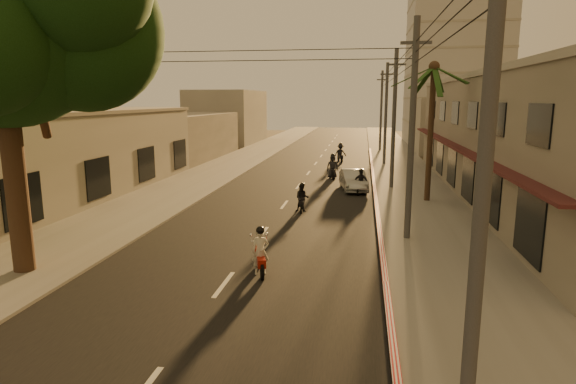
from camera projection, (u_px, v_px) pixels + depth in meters
name	position (u px, v px, depth m)	size (l,w,h in m)	color
ground	(204.00, 312.00, 13.41)	(160.00, 160.00, 0.00)	#383023
road	(299.00, 186.00, 32.81)	(10.00, 140.00, 0.02)	black
sidewalk_right	(411.00, 188.00, 31.67)	(5.00, 140.00, 0.12)	slate
sidewalk_left	(193.00, 182.00, 33.94)	(5.00, 140.00, 0.12)	slate
curb_stripe	(376.00, 202.00, 27.17)	(0.20, 60.00, 0.20)	red
shophouse_row	(531.00, 137.00, 28.08)	(8.80, 34.20, 7.30)	gray
left_building	(53.00, 155.00, 28.62)	(8.20, 24.20, 5.20)	#A6A296
distant_tower	(457.00, 36.00, 62.68)	(12.10, 12.10, 28.00)	#B7B5B2
broadleaf_tree	(12.00, 12.00, 14.89)	(9.60, 8.70, 12.10)	black
palm_tree	(434.00, 75.00, 26.37)	(5.00, 5.00, 8.20)	black
utility_poles	(395.00, 88.00, 30.64)	(1.20, 48.26, 9.00)	#38383A
filler_right	(450.00, 125.00, 54.39)	(8.00, 14.00, 6.00)	#A6A296
filler_left_near	(179.00, 136.00, 48.10)	(8.00, 14.00, 4.40)	#A6A296
filler_left_far	(228.00, 117.00, 65.32)	(8.00, 14.00, 7.00)	#A6A296
scooter_red	(260.00, 253.00, 16.15)	(0.88, 1.67, 1.69)	black
scooter_mid_a	(302.00, 198.00, 25.26)	(0.78, 1.60, 1.56)	black
scooter_mid_b	(361.00, 183.00, 29.88)	(1.08, 1.63, 1.63)	black
scooter_far_a	(333.00, 167.00, 35.90)	(1.01, 1.91, 1.88)	black
scooter_far_b	(340.00, 153.00, 45.29)	(1.46, 1.81, 1.82)	black
parked_car	(353.00, 180.00, 31.25)	(2.08, 4.24, 1.34)	#A1A5A9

